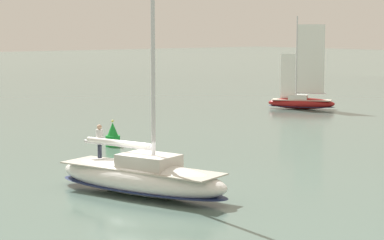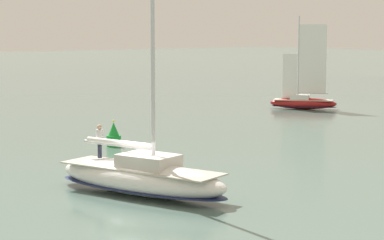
# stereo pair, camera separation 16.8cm
# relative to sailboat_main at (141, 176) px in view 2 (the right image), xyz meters

# --- Properties ---
(ground_plane) EXTENTS (400.00, 400.00, 0.00)m
(ground_plane) POSITION_rel_sailboat_main_xyz_m (-0.02, -0.01, -0.87)
(ground_plane) COLOR slate
(sailboat_main) EXTENTS (9.65, 5.13, 12.77)m
(sailboat_main) POSITION_rel_sailboat_main_xyz_m (0.00, 0.00, 0.00)
(sailboat_main) COLOR white
(sailboat_main) RESTS_ON ground
(sailboat_moored_mid_channel) EXTENTS (6.15, 5.18, 8.72)m
(sailboat_moored_mid_channel) POSITION_rel_sailboat_main_xyz_m (-20.63, 32.94, -0.12)
(sailboat_moored_mid_channel) COLOR maroon
(sailboat_moored_mid_channel) RESTS_ON ground
(channel_buoy) EXTENTS (0.94, 0.94, 1.72)m
(channel_buoy) POSITION_rel_sailboat_main_xyz_m (-12.78, 6.73, -0.20)
(channel_buoy) COLOR green
(channel_buoy) RESTS_ON ground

